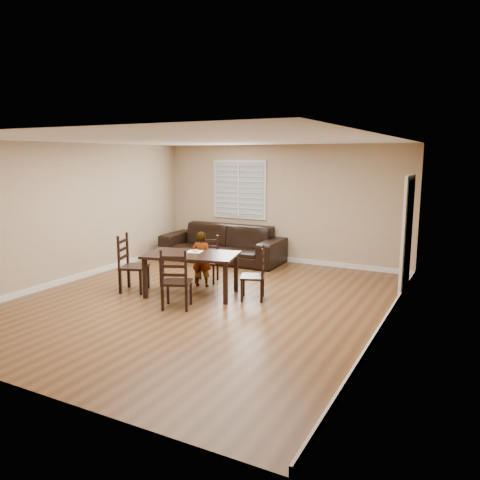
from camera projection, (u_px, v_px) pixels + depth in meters
name	position (u px, v px, depth m)	size (l,w,h in m)	color
ground	(203.00, 301.00, 8.01)	(7.00, 7.00, 0.00)	brown
room	(209.00, 195.00, 7.83)	(6.04, 7.04, 2.72)	tan
dining_table	(191.00, 259.00, 8.23)	(1.78, 1.27, 0.75)	black
chair_near	(208.00, 260.00, 9.25)	(0.50, 0.48, 0.91)	black
chair_far	(175.00, 283.00, 7.45)	(0.57, 0.56, 1.00)	black
chair_left	(127.00, 265.00, 8.53)	(0.57, 0.59, 1.05)	black
chair_right	(259.00, 276.00, 8.01)	(0.51, 0.53, 0.93)	black
child	(202.00, 259.00, 8.81)	(0.39, 0.25, 1.06)	gray
napkin	(195.00, 252.00, 8.39)	(0.26, 0.26, 0.00)	silver
donut	(196.00, 250.00, 8.38)	(0.11, 0.11, 0.04)	gold
sofa	(222.00, 243.00, 10.98)	(2.88, 1.12, 0.84)	black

